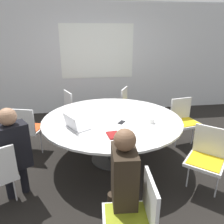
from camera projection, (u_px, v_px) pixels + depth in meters
name	position (u px, v px, depth m)	size (l,w,h in m)	color
ground_plane	(112.00, 159.00, 3.66)	(16.00, 16.00, 0.00)	black
wall_back	(97.00, 59.00, 5.50)	(8.00, 0.07, 2.70)	silver
conference_table	(112.00, 123.00, 3.43)	(2.15, 2.15, 0.74)	#333333
chair_1	(135.00, 215.00, 1.87)	(0.45, 0.47, 0.87)	silver
chair_2	(207.00, 155.00, 2.78)	(0.61, 0.61, 0.87)	silver
chair_3	(184.00, 118.00, 3.98)	(0.51, 0.49, 0.87)	silver
chair_4	(130.00, 104.00, 4.76)	(0.57, 0.58, 0.87)	silver
chair_5	(74.00, 107.00, 4.59)	(0.56, 0.57, 0.87)	silver
chair_6	(27.00, 127.00, 3.63)	(0.55, 0.53, 0.87)	silver
person_0	(13.00, 148.00, 2.56)	(0.42, 0.37, 1.22)	black
person_1	(122.00, 179.00, 2.03)	(0.28, 0.38, 1.22)	#2D2319
laptop	(75.00, 125.00, 3.00)	(0.38, 0.41, 0.21)	silver
spiral_notebook	(113.00, 135.00, 2.82)	(0.18, 0.23, 0.02)	maroon
coffee_cup	(152.00, 121.00, 3.20)	(0.08, 0.08, 0.08)	white
cell_phone	(122.00, 122.00, 3.23)	(0.14, 0.16, 0.01)	black
handbag	(168.00, 124.00, 4.68)	(0.36, 0.16, 0.28)	#513319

